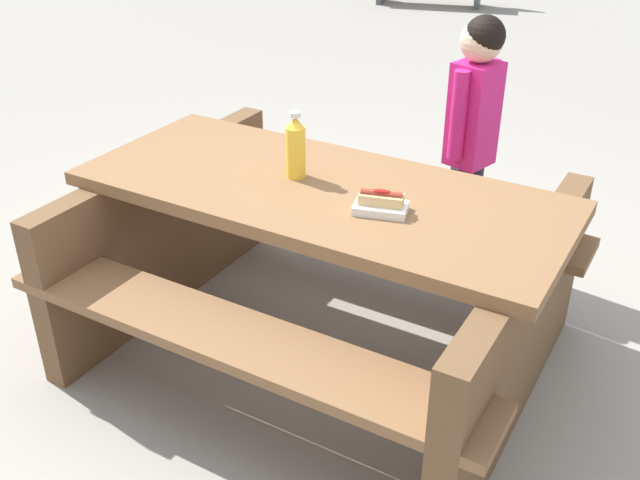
{
  "coord_description": "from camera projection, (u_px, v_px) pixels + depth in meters",
  "views": [
    {
      "loc": [
        1.64,
        -1.75,
        1.87
      ],
      "look_at": [
        0.0,
        0.0,
        0.52
      ],
      "focal_mm": 40.81,
      "sensor_mm": 36.0,
      "label": 1
    }
  ],
  "objects": [
    {
      "name": "ground_plane",
      "position": [
        320.0,
        351.0,
        3.01
      ],
      "size": [
        30.0,
        30.0,
        0.0
      ],
      "primitive_type": "plane",
      "color": "gray",
      "rests_on": "ground"
    },
    {
      "name": "hotdog_tray",
      "position": [
        381.0,
        204.0,
        2.44
      ],
      "size": [
        0.21,
        0.18,
        0.08
      ],
      "color": "white",
      "rests_on": "picnic_table"
    },
    {
      "name": "child_in_coat",
      "position": [
        474.0,
        115.0,
        3.22
      ],
      "size": [
        0.19,
        0.3,
        1.22
      ],
      "color": "#262633",
      "rests_on": "ground"
    },
    {
      "name": "picnic_table",
      "position": [
        320.0,
        258.0,
        2.79
      ],
      "size": [
        2.07,
        1.77,
        0.75
      ],
      "color": "brown",
      "rests_on": "ground"
    },
    {
      "name": "soda_bottle",
      "position": [
        296.0,
        147.0,
        2.66
      ],
      "size": [
        0.07,
        0.07,
        0.25
      ],
      "color": "yellow",
      "rests_on": "picnic_table"
    }
  ]
}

